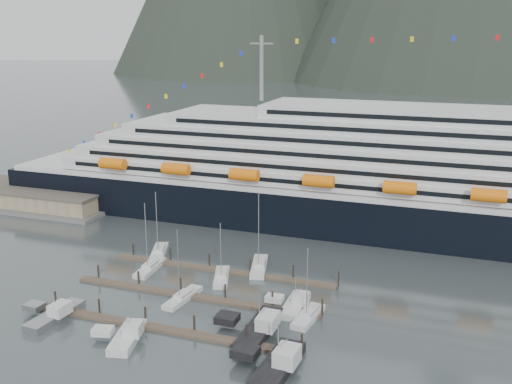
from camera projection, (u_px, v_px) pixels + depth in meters
ground at (211, 308)px, 105.44m from camera, size 1600.00×1600.00×0.00m
cruise_ship at (420, 184)px, 142.35m from camera, size 210.00×30.40×50.30m
warehouse at (36, 198)px, 166.62m from camera, size 46.00×20.00×5.80m
dock_near at (159, 328)px, 97.95m from camera, size 48.18×2.28×3.20m
dock_mid at (193, 296)px, 109.75m from camera, size 48.18×2.28×3.20m
dock_far at (221, 270)px, 121.56m from camera, size 48.18×2.28×3.20m
sailboat_b at (150, 268)px, 122.13m from camera, size 3.41×10.46×14.99m
sailboat_c at (222, 278)px, 117.56m from camera, size 5.74×10.10×12.46m
sailboat_d at (183, 298)px, 108.62m from camera, size 3.41×10.46×14.18m
sailboat_e at (159, 253)px, 130.49m from camera, size 6.56×11.29×15.06m
sailboat_g at (259, 267)px, 122.83m from camera, size 5.78×11.95×16.87m
sailboat_h at (308, 317)px, 101.31m from camera, size 3.80×9.72×13.60m
trawler_a at (54, 314)px, 101.37m from camera, size 8.71×12.04×6.48m
trawler_b at (127, 336)px, 94.15m from camera, size 8.51×10.86×6.71m
trawler_c at (258, 328)px, 96.56m from camera, size 10.29×14.66×7.50m
trawler_d at (277, 364)px, 85.98m from camera, size 10.13×13.68×8.09m
trawler_e at (295, 304)px, 105.04m from camera, size 7.69×10.09×6.48m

